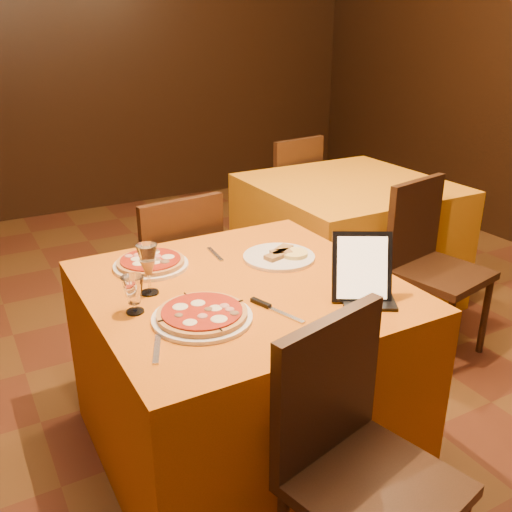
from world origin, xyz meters
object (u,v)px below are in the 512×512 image
wine_glass (148,269)px  main_table (243,370)px  water_glass (134,295)px  chair_main_near (376,487)px  chair_side_far (281,197)px  pizza_far (151,263)px  chair_main_far (167,277)px  side_table (346,240)px  pizza_near (202,316)px  tablet (362,267)px  chair_side_near (441,273)px

wine_glass → main_table: bearing=-15.7°
wine_glass → water_glass: 0.15m
chair_main_near → chair_side_far: same height
pizza_far → chair_main_far: bearing=64.2°
side_table → water_glass: size_ratio=8.46×
side_table → chair_main_near: 2.16m
main_table → chair_main_near: chair_main_near is taller
chair_main_near → chair_side_far: 2.85m
pizza_near → tablet: (0.55, -0.12, 0.10)m
chair_main_far → chair_side_near: bearing=146.9°
chair_main_far → pizza_near: (-0.24, -0.99, 0.31)m
chair_main_far → chair_side_near: (1.25, -0.64, 0.00)m
water_glass → chair_main_near: bearing=-61.7°
chair_main_near → chair_side_near: bearing=24.1°
chair_side_near → pizza_near: (-1.49, -0.36, 0.31)m
side_table → chair_side_far: (0.00, 0.80, 0.08)m
chair_side_near → pizza_far: size_ratio=3.07×
chair_side_far → tablet: 2.31m
tablet → main_table: bearing=165.6°
chair_side_far → chair_side_near: bearing=82.2°
chair_side_far → pizza_far: chair_side_far is taller
chair_main_near → pizza_far: chair_main_near is taller
chair_side_far → wine_glass: (-1.57, -1.67, 0.39)m
chair_main_far → wine_glass: (-0.32, -0.72, 0.39)m
chair_side_near → pizza_far: (-1.49, 0.14, 0.31)m
main_table → chair_main_near: bearing=-90.0°
pizza_far → water_glass: 0.39m
chair_main_far → pizza_far: chair_main_far is taller
chair_side_near → wine_glass: bearing=171.2°
chair_main_far → chair_side_far: (1.25, 0.95, 0.00)m
pizza_far → wine_glass: bearing=-110.2°
chair_main_near → pizza_far: size_ratio=3.07×
chair_main_near → chair_side_far: size_ratio=1.00×
chair_side_near → chair_side_far: (0.00, 1.59, 0.00)m
chair_main_near → water_glass: bearing=104.5°
side_table → chair_side_far: bearing=90.0°
main_table → pizza_far: pizza_far is taller
chair_side_far → tablet: tablet is taller
chair_side_near → pizza_near: 1.56m
chair_side_far → tablet: size_ratio=3.73×
chair_side_far → water_glass: chair_side_far is taller
main_table → chair_side_near: size_ratio=1.21×
pizza_near → wine_glass: 0.29m
chair_main_far → pizza_far: 0.63m
pizza_far → chair_side_far: bearing=44.2°
chair_side_near → tablet: tablet is taller
chair_side_far → water_glass: bearing=39.2°
wine_glass → water_glass: size_ratio=1.46×
chair_main_near → pizza_near: bearing=97.5°
chair_main_far → pizza_near: bearing=70.4°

